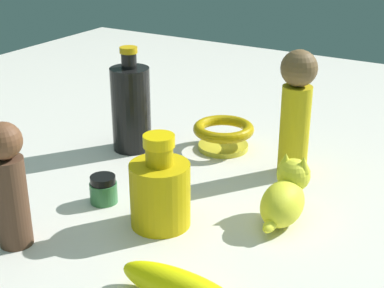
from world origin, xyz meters
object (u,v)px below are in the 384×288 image
person_figure_child (9,183)px  nail_polish_jar (103,189)px  person_figure_adult (296,109)px  bowl (223,133)px  cat_figurine (285,195)px  bottle_short (160,191)px  bottle_tall (131,107)px  banana (180,287)px

person_figure_child → nail_polish_jar: (-0.16, 0.03, -0.07)m
person_figure_adult → bowl: person_figure_adult is taller
cat_figurine → person_figure_adult: person_figure_adult is taller
bottle_short → bottle_tall: (-0.21, -0.21, 0.03)m
bottle_short → person_figure_adult: bearing=159.1°
cat_figurine → person_figure_child: (0.25, -0.30, 0.05)m
banana → bottle_tall: 0.49m
cat_figurine → banana: size_ratio=0.79×
bottle_short → banana: size_ratio=0.88×
bottle_short → bottle_tall: bearing=-135.6°
cat_figurine → bowl: cat_figurine is taller
cat_figurine → person_figure_adult: (-0.16, -0.05, 0.08)m
cat_figurine → banana: bearing=-7.8°
person_figure_child → cat_figurine: bearing=130.1°
person_figure_adult → bottle_tall: 0.32m
bottle_tall → nail_polish_jar: bottle_tall is taller
banana → bottle_short: bearing=-49.5°
cat_figurine → person_figure_adult: bearing=-162.1°
person_figure_adult → bottle_tall: size_ratio=1.11×
bottle_tall → nail_polish_jar: size_ratio=4.45×
person_figure_adult → bottle_tall: (0.06, -0.31, -0.04)m
cat_figurine → nail_polish_jar: 0.29m
cat_figurine → person_figure_child: 0.40m
cat_figurine → bowl: size_ratio=1.10×
banana → bowl: bearing=-68.6°
banana → person_figure_child: bearing=1.4°
person_figure_adult → bottle_short: bearing=-20.9°
banana → nail_polish_jar: nail_polish_jar is taller
person_figure_child → bottle_tall: bearing=-170.3°
person_figure_child → person_figure_adult: bearing=149.3°
nail_polish_jar → cat_figurine: bearing=109.0°
bottle_short → cat_figurine: size_ratio=1.11×
cat_figurine → bowl: 0.29m
cat_figurine → person_figure_child: size_ratio=0.71×
person_figure_adult → bowl: (-0.03, -0.15, -0.09)m
bottle_short → bowl: (-0.30, -0.05, -0.02)m
person_figure_adult → banana: bearing=2.7°
person_figure_child → banana: bearing=91.6°
nail_polish_jar → bottle_tall: bearing=-155.8°
bottle_short → nail_polish_jar: size_ratio=3.16×
banana → nail_polish_jar: 0.28m
bottle_tall → person_figure_child: size_ratio=1.10×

